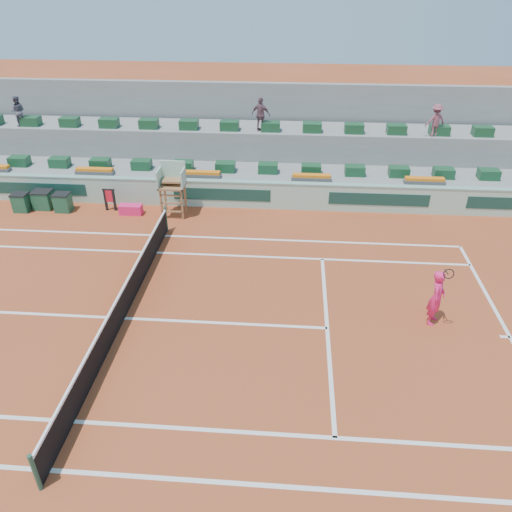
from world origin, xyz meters
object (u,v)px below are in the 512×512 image
object	(u,v)px
player_bag	(131,209)
umpire_chair	(172,182)
tennis_player	(437,297)
drink_cooler_a	(63,202)

from	to	relation	value
player_bag	umpire_chair	size ratio (longest dim) A/B	0.41
umpire_chair	tennis_player	xyz separation A→B (m)	(9.68, -6.91, -0.61)
umpire_chair	drink_cooler_a	world-z (taller)	umpire_chair
player_bag	drink_cooler_a	world-z (taller)	drink_cooler_a
umpire_chair	tennis_player	distance (m)	11.91
player_bag	umpire_chair	world-z (taller)	umpire_chair
player_bag	tennis_player	size ratio (longest dim) A/B	0.43
umpire_chair	drink_cooler_a	distance (m)	5.19
drink_cooler_a	tennis_player	bearing A→B (deg)	-24.97
tennis_player	umpire_chair	bearing A→B (deg)	144.50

